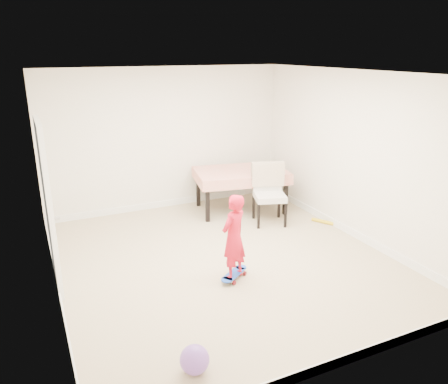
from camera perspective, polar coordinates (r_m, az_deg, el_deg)
name	(u,v)px	position (r m, az deg, el deg)	size (l,w,h in m)	color
ground	(224,259)	(6.36, -0.06, -8.79)	(5.00, 5.00, 0.00)	tan
ceiling	(224,74)	(5.68, -0.07, 15.10)	(4.50, 5.00, 0.04)	white
wall_back	(167,140)	(8.14, -7.48, 6.81)	(4.50, 0.04, 2.60)	silver
wall_front	(345,243)	(3.91, 15.52, -6.47)	(4.50, 0.04, 2.60)	silver
wall_left	(47,195)	(5.38, -22.14, -0.34)	(0.04, 5.00, 2.60)	silver
wall_right	(354,156)	(7.09, 16.57, 4.51)	(0.04, 5.00, 2.60)	silver
door	(49,209)	(5.75, -21.94, -2.06)	(0.10, 0.94, 2.11)	white
baseboard_back	(169,203)	(8.48, -7.16, -1.41)	(4.50, 0.02, 0.12)	white
baseboard_front	(334,363)	(4.55, 14.21, -20.87)	(4.50, 0.02, 0.12)	white
baseboard_left	(59,290)	(5.87, -20.78, -11.91)	(0.02, 5.00, 0.12)	white
baseboard_right	(347,230)	(7.47, 15.78, -4.76)	(0.02, 5.00, 0.12)	white
dining_table	(241,190)	(8.11, 2.19, 0.23)	(1.64, 1.03, 0.77)	#BC0A10
dining_chair	(270,195)	(7.49, 5.99, -0.33)	(0.56, 0.64, 1.03)	silver
skateboard	(234,276)	(5.86, 1.33, -10.87)	(0.53, 0.19, 0.08)	blue
child	(234,240)	(5.60, 1.27, -6.24)	(0.42, 0.27, 1.14)	red
balloon	(195,360)	(4.35, -3.86, -21.00)	(0.28, 0.28, 0.28)	purple
foam_toy	(323,222)	(7.79, 12.78, -3.78)	(0.06, 0.06, 0.40)	gold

